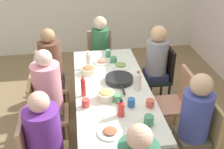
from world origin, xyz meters
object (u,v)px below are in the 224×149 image
object	(u,v)px
person_1	(194,120)
bottle_1	(89,60)
person_0	(101,47)
bowl_0	(106,95)
cup_0	(150,103)
chair_1	(199,137)
bottle_0	(121,108)
cup_3	(108,53)
plate_0	(121,65)
dining_table	(112,93)
chair_5	(161,74)
person_6	(49,92)
person_3	(45,136)
person_5	(156,60)
chair_0	(100,56)
cup_5	(118,98)
chair_2	(177,100)
bottle_3	(83,87)
chair_6	(43,111)
cup_6	(131,103)
plate_2	(110,132)
bowl_1	(89,70)
serving_pan	(119,79)
cup_2	(149,120)
person_7	(52,66)
bottle_2	(138,81)
chair_7	(47,82)
plate_1	(102,62)
cup_4	(86,103)

from	to	relation	value
person_1	bottle_1	size ratio (longest dim) A/B	5.43
person_0	bowl_0	distance (m)	1.53
person_0	cup_0	xyz separation A→B (m)	(1.72, 0.32, 0.11)
chair_1	bottle_0	size ratio (longest dim) A/B	4.94
bowl_0	cup_3	size ratio (longest dim) A/B	1.71
person_0	plate_0	xyz separation A→B (m)	(0.82, 0.18, 0.09)
dining_table	chair_5	distance (m)	1.05
bowl_0	person_6	bearing A→B (deg)	-111.92
person_1	person_3	xyz separation A→B (m)	(0.00, -1.40, -0.03)
plate_0	person_5	bearing A→B (deg)	110.73
chair_0	cup_5	bearing A→B (deg)	0.53
person_0	chair_2	bearing A→B (deg)	31.73
cup_3	bottle_3	bearing A→B (deg)	-22.37
chair_6	cup_6	size ratio (longest dim) A/B	8.22
cup_3	person_0	bearing A→B (deg)	-173.73
plate_2	cup_5	world-z (taller)	cup_5
person_3	bottle_1	bearing A→B (deg)	157.73
bowl_1	bottle_1	size ratio (longest dim) A/B	0.79
serving_pan	bottle_0	world-z (taller)	bottle_0
serving_pan	chair_0	bearing A→B (deg)	-175.65
cup_5	chair_5	bearing A→B (deg)	141.41
person_6	bowl_1	distance (m)	0.58
chair_5	cup_3	bearing A→B (deg)	-98.73
bottle_1	person_5	bearing A→B (deg)	100.41
chair_5	serving_pan	size ratio (longest dim) A/B	1.79
plate_2	cup_6	size ratio (longest dim) A/B	2.06
bottle_1	person_6	bearing A→B (deg)	-43.92
chair_1	person_1	xyz separation A→B (m)	(-0.00, -0.09, 0.23)
bowl_0	cup_0	size ratio (longest dim) A/B	1.55
cup_0	bottle_0	world-z (taller)	bottle_0
person_1	chair_6	size ratio (longest dim) A/B	1.37
cup_2	person_5	bearing A→B (deg)	161.40
chair_6	person_7	world-z (taller)	person_7
person_6	bottle_2	size ratio (longest dim) A/B	5.39
cup_3	person_7	bearing A→B (deg)	-81.50
cup_5	serving_pan	bearing A→B (deg)	168.38
person_1	bottle_1	distance (m)	1.49
cup_2	chair_7	bearing A→B (deg)	-143.00
chair_2	plate_1	world-z (taller)	chair_2
plate_1	bottle_1	size ratio (longest dim) A/B	0.90
chair_1	plate_1	bearing A→B (deg)	-146.29
person_7	cup_6	distance (m)	1.36
chair_5	bottle_1	distance (m)	1.10
cup_4	cup_0	bearing A→B (deg)	82.26
person_5	plate_2	xyz separation A→B (m)	(1.44, -0.83, 0.05)
person_7	bowl_0	size ratio (longest dim) A/B	6.84
cup_0	bottle_2	distance (m)	0.33
chair_2	cup_3	size ratio (longest dim) A/B	8.38
bowl_1	bottle_3	size ratio (longest dim) A/B	0.76
dining_table	person_0	world-z (taller)	person_0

